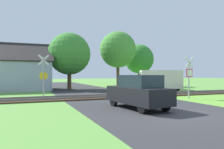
% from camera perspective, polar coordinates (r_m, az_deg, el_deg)
% --- Properties ---
extents(ground_plane, '(160.00, 160.00, 0.00)m').
position_cam_1_polar(ground_plane, '(10.84, 14.35, -9.59)').
color(ground_plane, '#5B933D').
extents(road_asphalt, '(7.74, 80.00, 0.01)m').
position_cam_1_polar(road_asphalt, '(12.49, 8.87, -8.30)').
color(road_asphalt, '#2D2D30').
rests_on(road_asphalt, ground).
extents(rail_track, '(60.00, 2.60, 0.22)m').
position_cam_1_polar(rail_track, '(17.28, -0.31, -5.79)').
color(rail_track, '#422D1E').
rests_on(rail_track, ground).
extents(stop_sign_near, '(0.88, 0.17, 3.12)m').
position_cam_1_polar(stop_sign_near, '(17.20, 19.48, -0.08)').
color(stop_sign_near, '#9E9EA5').
rests_on(stop_sign_near, ground).
extents(crossing_sign_far, '(0.87, 0.18, 3.40)m').
position_cam_1_polar(crossing_sign_far, '(18.12, -17.46, 0.29)').
color(crossing_sign_far, '#9E9EA5').
rests_on(crossing_sign_far, ground).
extents(house, '(8.29, 6.66, 5.42)m').
position_cam_1_polar(house, '(27.20, -24.38, 0.04)').
color(house, '#99A3B7').
rests_on(house, ground).
extents(tree_center, '(5.05, 5.05, 6.81)m').
position_cam_1_polar(tree_center, '(26.82, -11.08, 5.31)').
color(tree_center, '#513823').
rests_on(tree_center, ground).
extents(tree_far, '(4.54, 4.54, 6.49)m').
position_cam_1_polar(tree_far, '(34.44, 7.10, 4.04)').
color(tree_far, '#513823').
rests_on(tree_far, ground).
extents(tree_right, '(4.88, 4.88, 7.59)m').
position_cam_1_polar(tree_right, '(29.53, 1.55, 6.50)').
color(tree_right, '#513823').
rests_on(tree_right, ground).
extents(mail_truck, '(5.24, 3.58, 2.24)m').
position_cam_1_polar(mail_truck, '(23.54, 12.16, -1.36)').
color(mail_truck, silver).
rests_on(mail_truck, ground).
extents(parked_car, '(2.09, 4.16, 1.78)m').
position_cam_1_polar(parked_car, '(11.63, 6.85, -4.50)').
color(parked_car, black).
rests_on(parked_car, ground).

